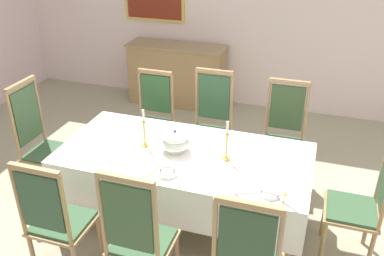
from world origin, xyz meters
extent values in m
cube|color=#9E9B81|center=(0.00, 0.00, -0.02)|extent=(7.04, 5.89, 0.04)
cylinder|color=#A5744E|center=(-0.98, -0.29, 0.36)|extent=(0.07, 0.07, 0.71)
cylinder|color=#A17449|center=(0.98, -0.29, 0.36)|extent=(0.07, 0.07, 0.71)
cylinder|color=olive|center=(-0.98, 0.54, 0.36)|extent=(0.07, 0.07, 0.71)
cylinder|color=#977D4E|center=(0.98, 0.54, 0.36)|extent=(0.07, 0.07, 0.71)
cube|color=#9A794C|center=(0.00, 0.12, 0.67)|extent=(2.04, 0.91, 0.08)
cube|color=#9B7B51|center=(0.00, 0.12, 0.73)|extent=(2.16, 1.03, 0.03)
cube|color=white|center=(0.00, 0.12, 0.75)|extent=(2.18, 1.05, 0.00)
cube|color=white|center=(0.00, -0.39, 0.55)|extent=(2.18, 0.00, 0.39)
cube|color=white|center=(0.00, 0.64, 0.55)|extent=(2.18, 0.00, 0.39)
cube|color=white|center=(-1.08, 0.12, 0.55)|extent=(0.00, 1.05, 0.39)
cube|color=white|center=(1.08, 0.12, 0.55)|extent=(0.00, 1.05, 0.39)
cylinder|color=#9F7B58|center=(-0.89, -0.55, 0.22)|extent=(0.04, 0.04, 0.45)
cylinder|color=#98794E|center=(-0.51, -0.55, 0.22)|extent=(0.04, 0.04, 0.45)
cube|color=#9B7B51|center=(-0.70, -0.73, 0.46)|extent=(0.44, 0.42, 0.03)
cube|color=#345536|center=(-0.70, -0.73, 0.49)|extent=(0.40, 0.38, 0.02)
cylinder|color=#9D764B|center=(-0.90, -0.92, 0.78)|extent=(0.03, 0.03, 0.61)
cylinder|color=#98844D|center=(-0.51, -0.92, 0.78)|extent=(0.03, 0.03, 0.61)
cube|color=#34533A|center=(-0.70, -0.92, 0.81)|extent=(0.34, 0.02, 0.46)
cube|color=#9B7B51|center=(-0.70, -0.92, 1.08)|extent=(0.40, 0.04, 0.04)
cylinder|color=#9C7356|center=(-0.51, 0.80, 0.22)|extent=(0.04, 0.04, 0.45)
cylinder|color=#91734E|center=(-0.89, 0.80, 0.22)|extent=(0.04, 0.04, 0.45)
cylinder|color=#967559|center=(-0.51, 1.16, 0.22)|extent=(0.04, 0.04, 0.45)
cylinder|color=#A28452|center=(-0.89, 1.16, 0.22)|extent=(0.04, 0.04, 0.45)
cube|color=#9B7B51|center=(-0.70, 0.98, 0.46)|extent=(0.44, 0.42, 0.03)
cube|color=#345536|center=(-0.70, 0.98, 0.49)|extent=(0.40, 0.38, 0.02)
cylinder|color=#9F7952|center=(-0.51, 1.17, 0.76)|extent=(0.03, 0.03, 0.57)
cylinder|color=#9C775A|center=(-0.90, 1.17, 0.76)|extent=(0.03, 0.03, 0.57)
cube|color=#315A33|center=(-0.70, 1.17, 0.79)|extent=(0.34, 0.02, 0.44)
cube|color=#9B7B51|center=(-0.70, 1.17, 1.05)|extent=(0.40, 0.04, 0.04)
cylinder|color=#A37F57|center=(-0.21, -0.55, 0.22)|extent=(0.04, 0.04, 0.45)
cylinder|color=#9D7156|center=(0.17, -0.55, 0.22)|extent=(0.04, 0.04, 0.45)
cube|color=#9B7B51|center=(-0.02, -0.73, 0.46)|extent=(0.44, 0.42, 0.03)
cube|color=#345536|center=(-0.02, -0.73, 0.49)|extent=(0.40, 0.38, 0.02)
cylinder|color=#9D7E58|center=(-0.22, -0.92, 0.81)|extent=(0.03, 0.03, 0.68)
cylinder|color=#9C8255|center=(0.17, -0.92, 0.81)|extent=(0.03, 0.03, 0.68)
cube|color=#3A5737|center=(-0.02, -0.92, 0.85)|extent=(0.34, 0.02, 0.51)
cube|color=#9B7B51|center=(-0.02, -0.92, 1.15)|extent=(0.40, 0.04, 0.04)
cylinder|color=#958353|center=(0.17, 0.80, 0.22)|extent=(0.04, 0.04, 0.45)
cylinder|color=#A48056|center=(-0.21, 0.80, 0.22)|extent=(0.04, 0.04, 0.45)
cylinder|color=#997148|center=(0.17, 1.16, 0.22)|extent=(0.04, 0.04, 0.45)
cylinder|color=#968452|center=(-0.21, 1.16, 0.22)|extent=(0.04, 0.04, 0.45)
cube|color=#9B7B51|center=(-0.02, 0.98, 0.46)|extent=(0.44, 0.42, 0.03)
cube|color=#345536|center=(-0.02, 0.98, 0.49)|extent=(0.40, 0.38, 0.02)
cylinder|color=#9E8453|center=(0.17, 1.17, 0.80)|extent=(0.03, 0.03, 0.66)
cylinder|color=#A27C53|center=(-0.22, 1.17, 0.80)|extent=(0.03, 0.03, 0.66)
cube|color=#325638|center=(-0.02, 1.17, 0.83)|extent=(0.34, 0.02, 0.50)
cube|color=#9B7B51|center=(-0.02, 1.17, 1.13)|extent=(0.40, 0.04, 0.04)
cylinder|color=#A38355|center=(0.56, -0.92, 0.81)|extent=(0.03, 0.03, 0.67)
cube|color=#324E34|center=(0.75, -0.92, 0.84)|extent=(0.34, 0.02, 0.51)
cube|color=#9B7B51|center=(0.75, -0.92, 1.14)|extent=(0.40, 0.04, 0.04)
cylinder|color=#958050|center=(0.94, 0.80, 0.22)|extent=(0.04, 0.04, 0.45)
cylinder|color=#9D7F4F|center=(0.56, 0.80, 0.22)|extent=(0.04, 0.04, 0.45)
cylinder|color=#9D8048|center=(0.94, 1.16, 0.22)|extent=(0.04, 0.04, 0.45)
cylinder|color=#987953|center=(0.56, 1.16, 0.22)|extent=(0.04, 0.04, 0.45)
cube|color=#9B7B51|center=(0.75, 0.98, 0.46)|extent=(0.44, 0.42, 0.03)
cube|color=#345536|center=(0.75, 0.98, 0.49)|extent=(0.40, 0.38, 0.02)
cylinder|color=#9D7C51|center=(0.95, 1.17, 0.79)|extent=(0.03, 0.03, 0.63)
cylinder|color=#9D7154|center=(0.56, 1.17, 0.79)|extent=(0.03, 0.03, 0.63)
cube|color=#364E2F|center=(0.75, 1.17, 0.82)|extent=(0.34, 0.02, 0.48)
cube|color=#9B7B51|center=(0.75, 1.17, 1.11)|extent=(0.40, 0.04, 0.04)
cylinder|color=#A07250|center=(-1.24, 0.31, 0.22)|extent=(0.04, 0.04, 0.45)
cylinder|color=#997150|center=(-1.24, -0.07, 0.22)|extent=(0.04, 0.04, 0.45)
cylinder|color=#A58558|center=(-1.60, 0.31, 0.22)|extent=(0.04, 0.04, 0.45)
cylinder|color=#97774A|center=(-1.60, -0.07, 0.22)|extent=(0.04, 0.04, 0.45)
cube|color=#9B7B51|center=(-1.42, 0.12, 0.46)|extent=(0.42, 0.44, 0.03)
cube|color=#345536|center=(-1.42, 0.12, 0.49)|extent=(0.38, 0.40, 0.02)
cylinder|color=#977157|center=(-1.61, 0.32, 0.83)|extent=(0.03, 0.03, 0.71)
cylinder|color=#987C4D|center=(-1.61, -0.07, 0.83)|extent=(0.03, 0.03, 0.71)
cube|color=#3B5838|center=(-1.61, 0.12, 0.87)|extent=(0.02, 0.34, 0.54)
cube|color=#9B7B51|center=(-1.61, 0.12, 1.19)|extent=(0.04, 0.40, 0.04)
cylinder|color=#95814C|center=(1.24, -0.07, 0.22)|extent=(0.04, 0.04, 0.45)
cylinder|color=#9D7E4F|center=(1.24, 0.31, 0.22)|extent=(0.04, 0.04, 0.45)
cylinder|color=#987552|center=(1.60, -0.07, 0.22)|extent=(0.04, 0.04, 0.45)
cylinder|color=#98714C|center=(1.60, 0.31, 0.22)|extent=(0.04, 0.04, 0.45)
cube|color=#9B7B51|center=(1.42, 0.12, 0.46)|extent=(0.42, 0.44, 0.03)
cube|color=#345536|center=(1.42, 0.12, 0.49)|extent=(0.38, 0.40, 0.02)
cylinder|color=#9A7955|center=(1.61, 0.32, 0.81)|extent=(0.03, 0.03, 0.68)
cylinder|color=white|center=(-0.08, 0.12, 0.76)|extent=(0.14, 0.14, 0.02)
ellipsoid|color=white|center=(-0.08, 0.12, 0.83)|extent=(0.25, 0.25, 0.11)
ellipsoid|color=white|center=(-0.08, 0.12, 0.89)|extent=(0.23, 0.23, 0.09)
sphere|color=#2F4C7E|center=(-0.08, 0.12, 0.94)|extent=(0.03, 0.03, 0.03)
cylinder|color=gold|center=(-0.37, 0.12, 0.76)|extent=(0.07, 0.07, 0.02)
cylinder|color=gold|center=(-0.37, 0.12, 0.88)|extent=(0.02, 0.02, 0.22)
cone|color=gold|center=(-0.37, 0.12, 0.99)|extent=(0.04, 0.04, 0.02)
cylinder|color=silver|center=(-0.37, 0.12, 1.05)|extent=(0.02, 0.02, 0.10)
cylinder|color=gold|center=(0.37, 0.12, 0.76)|extent=(0.07, 0.07, 0.02)
cylinder|color=gold|center=(0.37, 0.12, 0.88)|extent=(0.02, 0.02, 0.23)
cone|color=gold|center=(0.37, 0.12, 1.00)|extent=(0.04, 0.04, 0.02)
cylinder|color=silver|center=(0.37, 0.12, 1.06)|extent=(0.02, 0.02, 0.10)
cylinder|color=white|center=(-0.02, -0.24, 0.76)|extent=(0.17, 0.17, 0.03)
cylinder|color=white|center=(-0.02, -0.24, 0.77)|extent=(0.14, 0.14, 0.02)
torus|color=#2F4C7E|center=(-0.02, -0.24, 0.77)|extent=(0.16, 0.16, 0.01)
cylinder|color=white|center=(0.80, -0.26, 0.76)|extent=(0.14, 0.14, 0.02)
cylinder|color=white|center=(0.80, -0.26, 0.76)|extent=(0.12, 0.12, 0.02)
torus|color=#2F4C7E|center=(0.80, -0.26, 0.77)|extent=(0.14, 0.14, 0.01)
cube|color=gold|center=(-0.14, -0.27, 0.75)|extent=(0.05, 0.14, 0.00)
ellipsoid|color=gold|center=(-0.12, -0.19, 0.75)|extent=(0.03, 0.05, 0.01)
cube|color=gold|center=(0.90, -0.30, 0.75)|extent=(0.01, 0.14, 0.00)
ellipsoid|color=gold|center=(0.90, -0.22, 0.75)|extent=(0.03, 0.05, 0.01)
cube|color=#9B7B51|center=(-1.00, 2.67, 0.44)|extent=(1.40, 0.44, 0.88)
cube|color=#957F58|center=(-1.00, 2.67, 0.89)|extent=(1.44, 0.48, 0.02)
cube|color=#A5764F|center=(-0.65, 2.89, 0.44)|extent=(0.59, 0.01, 0.70)
cube|color=#9F7150|center=(-1.35, 2.89, 0.44)|extent=(0.59, 0.01, 0.70)
camera|label=1|loc=(1.02, -2.80, 2.61)|focal=38.79mm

